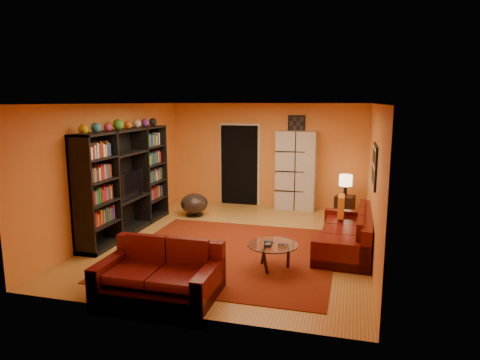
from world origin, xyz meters
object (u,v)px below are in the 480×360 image
(loveseat, at_px, (161,272))
(side_table, at_px, (345,206))
(entertainment_unit, at_px, (126,182))
(coffee_table, at_px, (273,247))
(sofa, at_px, (350,234))
(tv, at_px, (126,185))
(table_lamp, at_px, (346,181))
(bowl_chair, at_px, (194,204))
(storage_cabinet, at_px, (296,170))

(loveseat, xyz_separation_m, side_table, (2.39, 4.74, -0.03))
(entertainment_unit, bearing_deg, coffee_table, -20.34)
(sofa, relative_size, loveseat, 1.40)
(sofa, height_order, coffee_table, sofa)
(entertainment_unit, xyz_separation_m, loveseat, (1.88, -2.41, -0.77))
(entertainment_unit, distance_m, tv, 0.11)
(tv, relative_size, table_lamp, 1.93)
(coffee_table, height_order, table_lamp, table_lamp)
(bowl_chair, distance_m, table_lamp, 3.54)
(entertainment_unit, distance_m, side_table, 4.93)
(coffee_table, bearing_deg, sofa, 46.82)
(bowl_chair, bearing_deg, entertainment_unit, -119.24)
(loveseat, xyz_separation_m, bowl_chair, (-1.02, 3.95, -0.00))
(loveseat, bearing_deg, sofa, -45.78)
(entertainment_unit, bearing_deg, sofa, 0.75)
(tv, xyz_separation_m, loveseat, (1.83, -2.33, -0.71))
(storage_cabinet, relative_size, bowl_chair, 3.03)
(tv, height_order, bowl_chair, tv)
(entertainment_unit, height_order, tv, entertainment_unit)
(storage_cabinet, bearing_deg, bowl_chair, -147.63)
(storage_cabinet, bearing_deg, sofa, -61.23)
(entertainment_unit, bearing_deg, table_lamp, 28.62)
(loveseat, xyz_separation_m, storage_cabinet, (1.18, 5.21, 0.69))
(tv, bearing_deg, storage_cabinet, -46.24)
(sofa, bearing_deg, side_table, 95.79)
(entertainment_unit, xyz_separation_m, table_lamp, (4.27, 2.33, -0.20))
(storage_cabinet, height_order, side_table, storage_cabinet)
(coffee_table, distance_m, table_lamp, 3.71)
(entertainment_unit, distance_m, storage_cabinet, 4.15)
(tv, relative_size, sofa, 0.41)
(coffee_table, distance_m, side_table, 3.68)
(table_lamp, bearing_deg, bowl_chair, -166.91)
(table_lamp, bearing_deg, storage_cabinet, 158.65)
(side_table, bearing_deg, storage_cabinet, 158.65)
(side_table, height_order, table_lamp, table_lamp)
(loveseat, relative_size, coffee_table, 2.02)
(coffee_table, relative_size, side_table, 1.63)
(tv, height_order, storage_cabinet, storage_cabinet)
(entertainment_unit, height_order, loveseat, entertainment_unit)
(table_lamp, bearing_deg, loveseat, -116.72)
(table_lamp, bearing_deg, entertainment_unit, -151.38)
(storage_cabinet, xyz_separation_m, side_table, (1.20, -0.47, -0.72))
(loveseat, bearing_deg, coffee_table, -48.19)
(side_table, bearing_deg, coffee_table, -106.32)
(loveseat, bearing_deg, storage_cabinet, -12.84)
(coffee_table, bearing_deg, entertainment_unit, 159.66)
(tv, relative_size, side_table, 1.90)
(storage_cabinet, bearing_deg, entertainment_unit, -135.02)
(loveseat, distance_m, storage_cabinet, 5.39)
(sofa, height_order, side_table, sofa)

